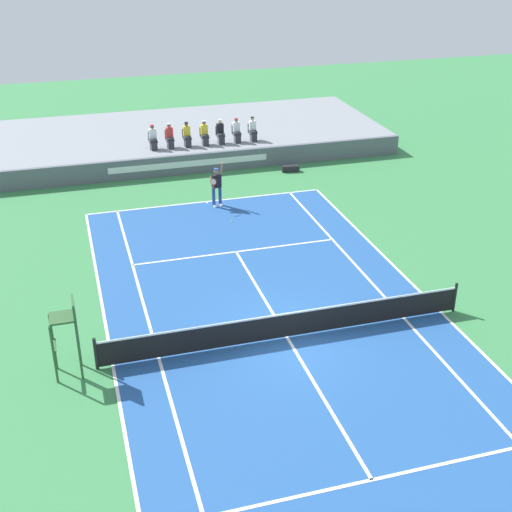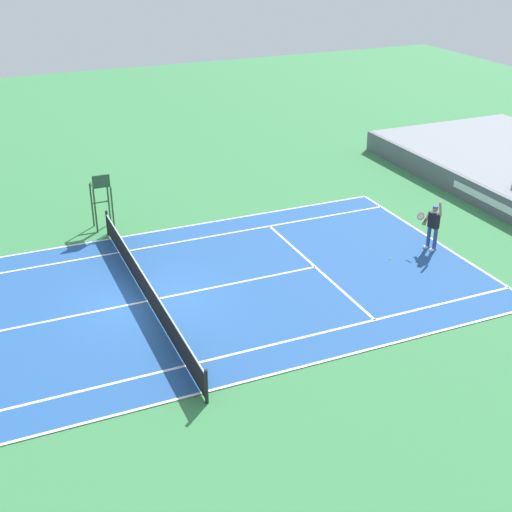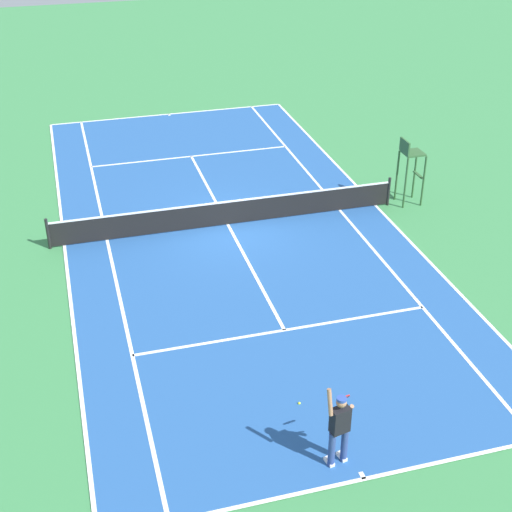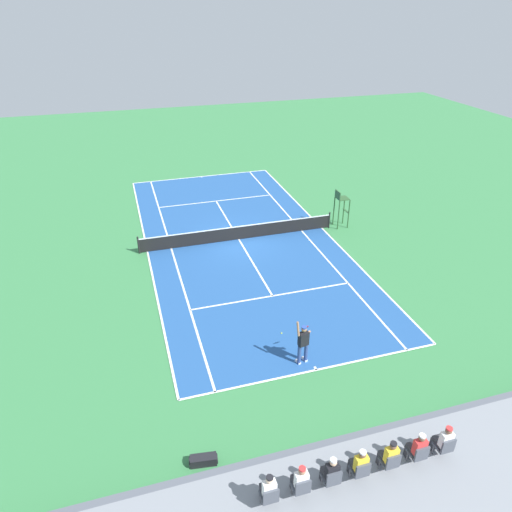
{
  "view_description": "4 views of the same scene",
  "coord_description": "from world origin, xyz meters",
  "px_view_note": "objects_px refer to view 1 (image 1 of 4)",
  "views": [
    {
      "loc": [
        -6.1,
        -17.46,
        12.22
      ],
      "look_at": [
        0.11,
        3.95,
        1.0
      ],
      "focal_mm": 48.48,
      "sensor_mm": 36.0,
      "label": 1
    },
    {
      "loc": [
        20.21,
        -4.74,
        11.72
      ],
      "look_at": [
        0.11,
        3.95,
        1.0
      ],
      "focal_mm": 48.8,
      "sensor_mm": 36.0,
      "label": 2
    },
    {
      "loc": [
        5.13,
        21.82,
        11.7
      ],
      "look_at": [
        0.11,
        3.95,
        1.0
      ],
      "focal_mm": 51.65,
      "sensor_mm": 36.0,
      "label": 3
    },
    {
      "loc": [
        6.39,
        24.72,
        13.05
      ],
      "look_at": [
        0.11,
        3.95,
        1.0
      ],
      "focal_mm": 33.04,
      "sensor_mm": 36.0,
      "label": 4
    }
  ],
  "objects_px": {
    "spectator_seated_0": "(153,138)",
    "spectator_seated_4": "(221,132)",
    "spectator_seated_6": "(253,129)",
    "umpire_chair": "(66,328)",
    "tennis_ball": "(232,222)",
    "spectator_seated_1": "(170,136)",
    "equipment_bag": "(291,169)",
    "tennis_player": "(217,186)",
    "spectator_seated_2": "(187,135)",
    "spectator_seated_3": "(205,133)",
    "spectator_seated_5": "(237,131)"
  },
  "relations": [
    {
      "from": "spectator_seated_0",
      "to": "spectator_seated_4",
      "type": "height_order",
      "value": "same"
    },
    {
      "from": "spectator_seated_6",
      "to": "umpire_chair",
      "type": "relative_size",
      "value": 0.52
    },
    {
      "from": "tennis_ball",
      "to": "spectator_seated_6",
      "type": "bearing_deg",
      "value": 67.91
    },
    {
      "from": "spectator_seated_1",
      "to": "spectator_seated_4",
      "type": "xyz_separation_m",
      "value": [
        2.72,
        0.0,
        0.0
      ]
    },
    {
      "from": "spectator_seated_1",
      "to": "equipment_bag",
      "type": "height_order",
      "value": "spectator_seated_1"
    },
    {
      "from": "spectator_seated_6",
      "to": "tennis_player",
      "type": "relative_size",
      "value": 0.61
    },
    {
      "from": "spectator_seated_2",
      "to": "spectator_seated_4",
      "type": "height_order",
      "value": "same"
    },
    {
      "from": "tennis_player",
      "to": "spectator_seated_0",
      "type": "bearing_deg",
      "value": 107.8
    },
    {
      "from": "spectator_seated_2",
      "to": "tennis_ball",
      "type": "xyz_separation_m",
      "value": [
        0.33,
        -8.01,
        -1.61
      ]
    },
    {
      "from": "spectator_seated_2",
      "to": "spectator_seated_6",
      "type": "xyz_separation_m",
      "value": [
        3.59,
        0.0,
        0.0
      ]
    },
    {
      "from": "spectator_seated_0",
      "to": "spectator_seated_4",
      "type": "relative_size",
      "value": 1.0
    },
    {
      "from": "spectator_seated_4",
      "to": "tennis_ball",
      "type": "distance_m",
      "value": 8.31
    },
    {
      "from": "spectator_seated_3",
      "to": "spectator_seated_4",
      "type": "bearing_deg",
      "value": 0.0
    },
    {
      "from": "spectator_seated_6",
      "to": "tennis_ball",
      "type": "relative_size",
      "value": 18.6
    },
    {
      "from": "tennis_player",
      "to": "tennis_ball",
      "type": "xyz_separation_m",
      "value": [
        0.18,
        -1.97,
        -0.96
      ]
    },
    {
      "from": "equipment_bag",
      "to": "tennis_player",
      "type": "bearing_deg",
      "value": -143.58
    },
    {
      "from": "spectator_seated_2",
      "to": "spectator_seated_5",
      "type": "xyz_separation_m",
      "value": [
        2.69,
        0.0,
        0.0
      ]
    },
    {
      "from": "spectator_seated_2",
      "to": "tennis_ball",
      "type": "relative_size",
      "value": 18.6
    },
    {
      "from": "spectator_seated_3",
      "to": "spectator_seated_4",
      "type": "distance_m",
      "value": 0.86
    },
    {
      "from": "spectator_seated_5",
      "to": "spectator_seated_6",
      "type": "bearing_deg",
      "value": 0.0
    },
    {
      "from": "spectator_seated_2",
      "to": "umpire_chair",
      "type": "relative_size",
      "value": 0.52
    },
    {
      "from": "spectator_seated_0",
      "to": "spectator_seated_1",
      "type": "height_order",
      "value": "same"
    },
    {
      "from": "spectator_seated_6",
      "to": "tennis_ball",
      "type": "distance_m",
      "value": 8.8
    },
    {
      "from": "spectator_seated_3",
      "to": "spectator_seated_6",
      "type": "height_order",
      "value": "same"
    },
    {
      "from": "spectator_seated_0",
      "to": "spectator_seated_1",
      "type": "relative_size",
      "value": 1.0
    },
    {
      "from": "spectator_seated_1",
      "to": "tennis_player",
      "type": "distance_m",
      "value": 6.18
    },
    {
      "from": "spectator_seated_1",
      "to": "umpire_chair",
      "type": "height_order",
      "value": "umpire_chair"
    },
    {
      "from": "spectator_seated_3",
      "to": "equipment_bag",
      "type": "relative_size",
      "value": 1.35
    },
    {
      "from": "spectator_seated_2",
      "to": "tennis_player",
      "type": "distance_m",
      "value": 6.09
    },
    {
      "from": "spectator_seated_6",
      "to": "equipment_bag",
      "type": "relative_size",
      "value": 1.35
    },
    {
      "from": "spectator_seated_5",
      "to": "tennis_player",
      "type": "bearing_deg",
      "value": -112.81
    },
    {
      "from": "spectator_seated_0",
      "to": "spectator_seated_1",
      "type": "distance_m",
      "value": 0.88
    },
    {
      "from": "spectator_seated_2",
      "to": "equipment_bag",
      "type": "bearing_deg",
      "value": -27.44
    },
    {
      "from": "spectator_seated_0",
      "to": "umpire_chair",
      "type": "distance_m",
      "value": 18.06
    },
    {
      "from": "spectator_seated_4",
      "to": "tennis_ball",
      "type": "height_order",
      "value": "spectator_seated_4"
    },
    {
      "from": "spectator_seated_5",
      "to": "spectator_seated_4",
      "type": "bearing_deg",
      "value": 180.0
    },
    {
      "from": "spectator_seated_1",
      "to": "umpire_chair",
      "type": "xyz_separation_m",
      "value": [
        -5.98,
        -17.32,
        -0.09
      ]
    },
    {
      "from": "umpire_chair",
      "to": "spectator_seated_3",
      "type": "bearing_deg",
      "value": 65.67
    },
    {
      "from": "spectator_seated_3",
      "to": "tennis_ball",
      "type": "xyz_separation_m",
      "value": [
        -0.61,
        -8.01,
        -1.61
      ]
    },
    {
      "from": "spectator_seated_6",
      "to": "equipment_bag",
      "type": "height_order",
      "value": "spectator_seated_6"
    },
    {
      "from": "spectator_seated_0",
      "to": "tennis_ball",
      "type": "bearing_deg",
      "value": -75.14
    },
    {
      "from": "spectator_seated_3",
      "to": "equipment_bag",
      "type": "distance_m",
      "value": 4.94
    },
    {
      "from": "umpire_chair",
      "to": "spectator_seated_4",
      "type": "bearing_deg",
      "value": 63.34
    },
    {
      "from": "spectator_seated_4",
      "to": "spectator_seated_5",
      "type": "xyz_separation_m",
      "value": [
        0.89,
        0.0,
        0.0
      ]
    },
    {
      "from": "spectator_seated_6",
      "to": "spectator_seated_3",
      "type": "bearing_deg",
      "value": 180.0
    },
    {
      "from": "spectator_seated_1",
      "to": "spectator_seated_0",
      "type": "bearing_deg",
      "value": 180.0
    },
    {
      "from": "spectator_seated_0",
      "to": "spectator_seated_6",
      "type": "xyz_separation_m",
      "value": [
        5.38,
        0.0,
        0.0
      ]
    },
    {
      "from": "spectator_seated_0",
      "to": "spectator_seated_1",
      "type": "xyz_separation_m",
      "value": [
        0.88,
        0.0,
        0.0
      ]
    },
    {
      "from": "spectator_seated_5",
      "to": "spectator_seated_1",
      "type": "bearing_deg",
      "value": 180.0
    },
    {
      "from": "tennis_ball",
      "to": "umpire_chair",
      "type": "relative_size",
      "value": 0.03
    }
  ]
}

